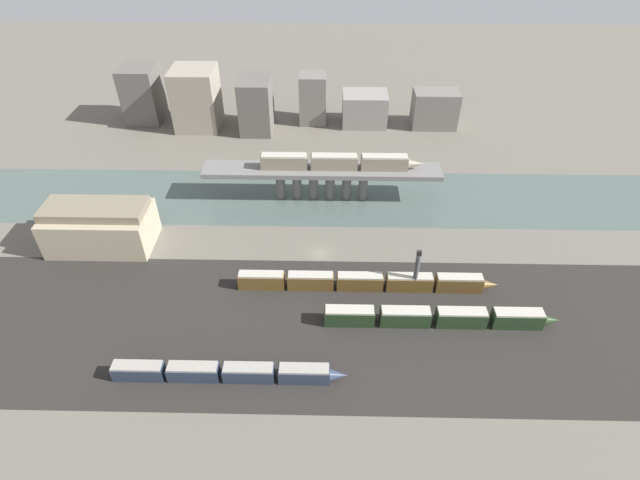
{
  "coord_description": "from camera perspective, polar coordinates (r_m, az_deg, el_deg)",
  "views": [
    {
      "loc": [
        1.96,
        -94.9,
        80.64
      ],
      "look_at": [
        0.0,
        0.48,
        3.87
      ],
      "focal_mm": 28.0,
      "sensor_mm": 36.0,
      "label": 1
    }
  ],
  "objects": [
    {
      "name": "bridge",
      "position": [
        140.44,
        0.21,
        7.43
      ],
      "size": [
        66.07,
        8.23,
        9.67
      ],
      "color": "slate",
      "rests_on": "ground"
    },
    {
      "name": "city_block_center",
      "position": [
        179.83,
        -7.31,
        15.09
      ],
      "size": [
        10.71,
        15.18,
        18.27
      ],
      "primitive_type": "cube",
      "color": "#605B56",
      "rests_on": "ground"
    },
    {
      "name": "city_block_far_left",
      "position": [
        195.94,
        -19.63,
        15.45
      ],
      "size": [
        12.01,
        13.64,
        19.55
      ],
      "primitive_type": "cube",
      "color": "#605B56",
      "rests_on": "ground"
    },
    {
      "name": "railbed_yard",
      "position": [
        107.39,
        -0.27,
        -9.84
      ],
      "size": [
        280.0,
        42.0,
        0.01
      ],
      "primitive_type": "cube",
      "color": "#282623",
      "rests_on": "ground"
    },
    {
      "name": "train_yard_far",
      "position": [
        114.4,
        5.1,
        -4.78
      ],
      "size": [
        59.23,
        2.65,
        4.13
      ],
      "color": "brown",
      "rests_on": "ground"
    },
    {
      "name": "train_yard_mid",
      "position": [
        109.25,
        13.42,
        -8.6
      ],
      "size": [
        49.63,
        2.94,
        4.17
      ],
      "color": "#23381E",
      "rests_on": "ground"
    },
    {
      "name": "train_on_bridge",
      "position": [
        138.31,
        2.25,
        8.9
      ],
      "size": [
        44.77,
        3.11,
        4.17
      ],
      "color": "gray",
      "rests_on": "bridge"
    },
    {
      "name": "city_block_right",
      "position": [
        184.23,
        -0.82,
        15.85
      ],
      "size": [
        9.38,
        9.14,
        17.46
      ],
      "primitive_type": "cube",
      "color": "slate",
      "rests_on": "ground"
    },
    {
      "name": "ground_plane",
      "position": [
        124.55,
        -0.0,
        -1.53
      ],
      "size": [
        400.0,
        400.0,
        0.0
      ],
      "primitive_type": "plane",
      "color": "#666056"
    },
    {
      "name": "city_block_far_right",
      "position": [
        184.51,
        5.12,
        14.7
      ],
      "size": [
        15.67,
        11.73,
        11.37
      ],
      "primitive_type": "cube",
      "color": "gray",
      "rests_on": "ground"
    },
    {
      "name": "warehouse_building",
      "position": [
        135.63,
        -23.86,
        1.47
      ],
      "size": [
        25.31,
        13.73,
        11.79
      ],
      "color": "tan",
      "rests_on": "ground"
    },
    {
      "name": "signal_tower",
      "position": [
        112.75,
        10.93,
        -3.67
      ],
      "size": [
        1.06,
        1.06,
        11.95
      ],
      "color": "#4C4C51",
      "rests_on": "ground"
    },
    {
      "name": "city_block_left",
      "position": [
        185.41,
        -13.95,
        15.44
      ],
      "size": [
        14.87,
        15.2,
        20.72
      ],
      "primitive_type": "cube",
      "color": "gray",
      "rests_on": "ground"
    },
    {
      "name": "city_block_tall",
      "position": [
        186.39,
        12.98,
        14.39
      ],
      "size": [
        15.65,
        9.63,
        12.88
      ],
      "primitive_type": "cube",
      "color": "slate",
      "rests_on": "ground"
    },
    {
      "name": "river_water",
      "position": [
        144.48,
        0.2,
        4.9
      ],
      "size": [
        320.0,
        28.14,
        0.01
      ],
      "primitive_type": "cube",
      "color": "#4C5B56",
      "rests_on": "ground"
    },
    {
      "name": "train_yard_near",
      "position": [
        99.42,
        -10.57,
        -14.65
      ],
      "size": [
        44.74,
        2.75,
        3.61
      ],
      "color": "#2D384C",
      "rests_on": "ground"
    }
  ]
}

